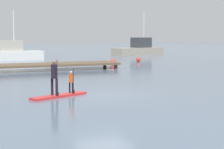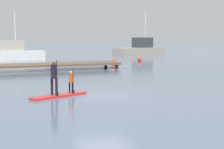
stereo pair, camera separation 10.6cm
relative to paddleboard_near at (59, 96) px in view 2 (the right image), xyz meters
The scene contains 9 objects.
ground_plane 2.04m from the paddleboard_near, 11.29° to the right, with size 240.00×240.00×0.00m, color slate.
paddleboard_near is the anchor object (origin of this frame).
paddler_adult 1.01m from the paddleboard_near, 156.30° to the right, with size 0.37×0.48×1.62m.
paddler_child_solo 0.94m from the paddleboard_near, 21.27° to the left, with size 0.24×0.36×1.16m.
fishing_boat_green_midground 37.75m from the paddleboard_near, 56.57° to the left, with size 8.48×4.63×6.06m.
motor_boat_small_navy 27.33m from the paddleboard_near, 85.23° to the left, with size 7.28×2.55×5.53m.
floating_dock 14.01m from the paddleboard_near, 75.49° to the left, with size 10.54×2.97×0.53m.
mooring_buoy_near 23.81m from the paddleboard_near, 53.45° to the left, with size 0.46×0.46×0.46m, color red.
mooring_buoy_far 19.31m from the paddleboard_near, 58.71° to the left, with size 0.53×0.53×0.53m, color red.
Camera 2 is at (-6.79, -16.51, 2.80)m, focal length 61.95 mm.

